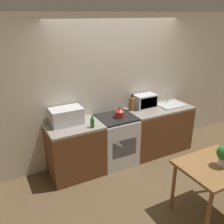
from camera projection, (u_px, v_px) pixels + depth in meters
ground_plane at (145, 179)px, 4.17m from camera, size 16.00×16.00×0.00m
wall_back at (116, 88)px, 4.54m from camera, size 10.00×0.06×2.60m
counter_left_run at (76, 150)px, 4.16m from camera, size 0.89×0.62×0.90m
counter_right_run at (158, 129)px, 4.91m from camera, size 1.26×0.62×0.90m
stove_range at (116, 140)px, 4.49m from camera, size 0.65×0.62×0.90m
kettle at (120, 113)px, 4.29m from camera, size 0.17×0.17×0.18m
microwave at (66, 116)px, 4.01m from camera, size 0.51×0.32×0.27m
bottle at (92, 123)px, 3.90m from camera, size 0.06×0.06×0.21m
knife_block at (132, 104)px, 4.59m from camera, size 0.08×0.10×0.31m
toaster_oven at (145, 101)px, 4.72m from camera, size 0.42×0.26×0.25m
sink_basin at (171, 105)px, 4.86m from camera, size 0.50×0.36×0.24m
dining_table at (215, 172)px, 3.23m from camera, size 0.90×0.73×0.77m
potted_plant at (224, 155)px, 3.11m from camera, size 0.19×0.19×0.28m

